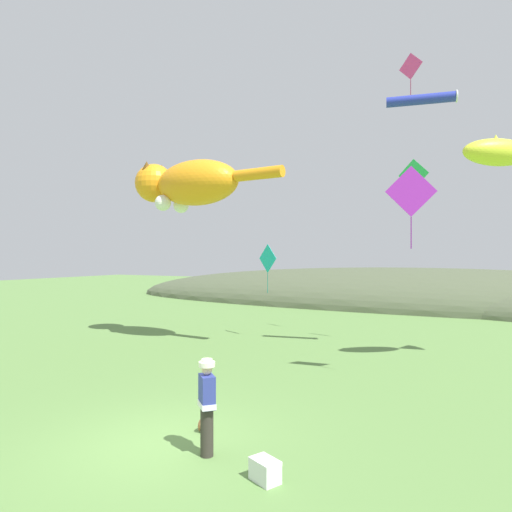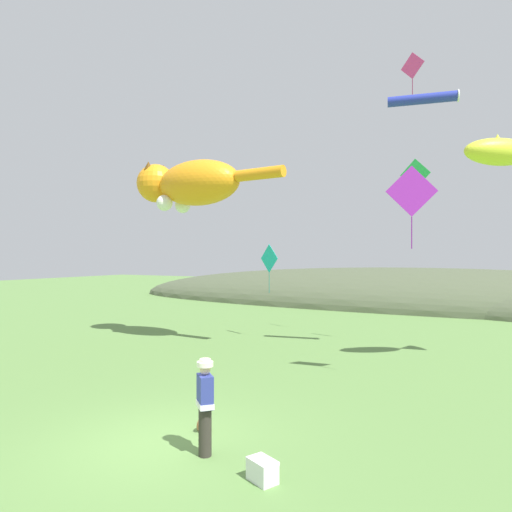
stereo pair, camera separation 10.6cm
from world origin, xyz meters
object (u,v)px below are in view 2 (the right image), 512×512
Objects in this scene: kite_diamond_violet at (412,192)px; kite_spool at (203,425)px; kite_giant_cat at (189,184)px; kite_diamond_green at (415,175)px; picnic_cooler at (262,470)px; kite_diamond_teal at (269,259)px; kite_diamond_pink at (412,66)px; kite_tube_streamer at (423,99)px; festival_attendant at (205,404)px; kite_fish_windsock at (510,152)px.

kite_spool is at bearing -120.73° from kite_diamond_violet.
kite_giant_cat is 9.86m from kite_diamond_violet.
kite_diamond_green is at bearing 18.52° from kite_giant_cat.
kite_giant_cat is at bearing 132.03° from picnic_cooler.
kite_diamond_pink is at bearing 12.73° from kite_diamond_teal.
kite_tube_streamer is at bearing 92.98° from kite_diamond_violet.
festival_attendant is 0.24× the size of kite_giant_cat.
kite_diamond_green is (-0.55, 1.74, -2.34)m from kite_tube_streamer.
kite_diamond_pink is at bearing 78.73° from kite_spool.
kite_diamond_pink is at bearing 82.64° from festival_attendant.
kite_fish_windsock is 4.32m from kite_diamond_violet.
picnic_cooler is 13.98m from kite_giant_cat.
kite_diamond_green is at bearing 97.91° from kite_diamond_violet.
kite_diamond_pink is 0.95× the size of kite_diamond_green.
kite_diamond_violet is at bearing 79.87° from picnic_cooler.
picnic_cooler is 0.25× the size of kite_diamond_violet.
kite_diamond_green is (-0.74, 5.32, 1.39)m from kite_diamond_violet.
kite_giant_cat reaches higher than kite_fish_windsock.
kite_giant_cat reaches higher than kite_diamond_violet.
kite_fish_windsock reaches higher than picnic_cooler.
kite_diamond_violet reaches higher than kite_spool.
kite_diamond_green reaches higher than picnic_cooler.
kite_diamond_green reaches higher than kite_diamond_violet.
kite_diamond_teal is (-3.57, 10.26, 3.40)m from kite_spool.
kite_spool is 0.13× the size of kite_diamond_teal.
kite_tube_streamer is 2.97m from kite_diamond_green.
kite_diamond_green is at bearing 87.75° from picnic_cooler.
kite_giant_cat is (-6.21, 7.89, 6.58)m from kite_spool.
kite_diamond_green is at bearing -73.58° from kite_diamond_pink.
kite_diamond_green is at bearing 107.60° from kite_tube_streamer.
kite_spool is 0.04× the size of kite_giant_cat.
kite_fish_windsock is at bearing -33.17° from kite_diamond_green.
kite_diamond_pink is at bearing 140.19° from kite_fish_windsock.
kite_diamond_green is at bearing 146.83° from kite_fish_windsock.
kite_fish_windsock is 1.47× the size of kite_diamond_green.
kite_giant_cat is at bearing 165.87° from kite_diamond_violet.
picnic_cooler is at bearing -100.13° from kite_diamond_violet.
picnic_cooler is at bearing -47.97° from kite_giant_cat.
kite_tube_streamer is (9.30, 1.19, 2.48)m from kite_giant_cat.
kite_spool is 12.01m from kite_giant_cat.
kite_spool is 0.09× the size of kite_fish_windsock.
kite_diamond_violet reaches higher than festival_attendant.
picnic_cooler is at bearing -14.52° from festival_attendant.
kite_diamond_pink is (-0.96, 6.08, 5.96)m from kite_diamond_violet.
festival_attendant is 0.84× the size of kite_diamond_green.
kite_diamond_violet is (0.19, -3.57, -3.73)m from kite_tube_streamer.
kite_diamond_violet is 1.11× the size of kite_diamond_green.
kite_diamond_teal is at bearing 110.88° from festival_attendant.
kite_diamond_teal is at bearing 41.86° from kite_giant_cat.
kite_diamond_teal is 1.03× the size of kite_diamond_green.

